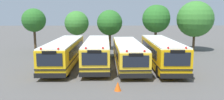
# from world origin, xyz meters

# --- Properties ---
(ground_plane) EXTENTS (160.00, 160.00, 0.00)m
(ground_plane) POSITION_xyz_m (0.00, 0.00, 0.00)
(ground_plane) COLOR #514F4C
(school_bus_0) EXTENTS (2.53, 11.50, 2.67)m
(school_bus_0) POSITION_xyz_m (-4.92, 0.16, 1.41)
(school_bus_0) COLOR yellow
(school_bus_0) RESTS_ON ground_plane
(school_bus_1) EXTENTS (2.57, 10.96, 2.69)m
(school_bus_1) POSITION_xyz_m (-1.61, 0.13, 1.41)
(school_bus_1) COLOR yellow
(school_bus_1) RESTS_ON ground_plane
(school_bus_2) EXTENTS (2.73, 11.43, 2.50)m
(school_bus_2) POSITION_xyz_m (1.50, -0.04, 1.32)
(school_bus_2) COLOR yellow
(school_bus_2) RESTS_ON ground_plane
(school_bus_3) EXTENTS (2.70, 11.19, 2.76)m
(school_bus_3) POSITION_xyz_m (4.82, -0.26, 1.45)
(school_bus_3) COLOR #EAA80C
(school_bus_3) RESTS_ON ground_plane
(tree_0) EXTENTS (3.24, 3.24, 5.99)m
(tree_0) POSITION_xyz_m (-10.76, 8.64, 4.42)
(tree_0) COLOR #4C3823
(tree_0) RESTS_ON ground_plane
(tree_1) EXTENTS (3.49, 3.49, 5.66)m
(tree_1) POSITION_xyz_m (-4.98, 10.02, 3.95)
(tree_1) COLOR #4C3823
(tree_1) RESTS_ON ground_plane
(tree_2) EXTENTS (3.68, 3.68, 5.81)m
(tree_2) POSITION_xyz_m (-0.19, 10.04, 3.97)
(tree_2) COLOR #4C3823
(tree_2) RESTS_ON ground_plane
(tree_3) EXTENTS (3.94, 3.91, 6.51)m
(tree_3) POSITION_xyz_m (6.39, 9.24, 4.66)
(tree_3) COLOR #4C3823
(tree_3) RESTS_ON ground_plane
(tree_4) EXTENTS (5.02, 5.02, 7.01)m
(tree_4) POSITION_xyz_m (11.81, 8.85, 4.46)
(tree_4) COLOR #4C3823
(tree_4) RESTS_ON ground_plane
(traffic_cone) EXTENTS (0.48, 0.48, 0.64)m
(traffic_cone) POSITION_xyz_m (0.17, -7.47, 0.32)
(traffic_cone) COLOR #EA5914
(traffic_cone) RESTS_ON ground_plane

